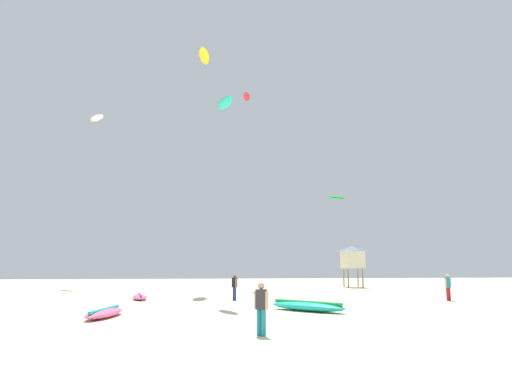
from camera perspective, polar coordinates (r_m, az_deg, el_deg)
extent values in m
plane|color=beige|center=(12.74, 7.46, -19.74)|extent=(120.00, 120.00, 0.00)
cylinder|color=teal|center=(15.68, 0.96, -16.15)|extent=(0.16, 0.16, 0.87)
cylinder|color=teal|center=(15.80, 0.38, -16.09)|extent=(0.16, 0.16, 0.87)
cylinder|color=#2D2D33|center=(15.66, 0.67, -13.35)|extent=(0.40, 0.40, 0.65)
cylinder|color=tan|center=(15.52, 1.35, -13.49)|extent=(0.12, 0.12, 0.60)
cylinder|color=tan|center=(15.82, 0.00, -13.41)|extent=(0.12, 0.12, 0.60)
sphere|color=tan|center=(15.63, 0.66, -11.71)|extent=(0.24, 0.24, 0.24)
cylinder|color=navy|center=(30.51, -2.80, -12.66)|extent=(0.16, 0.16, 0.84)
cylinder|color=navy|center=(30.34, -2.65, -12.68)|extent=(0.16, 0.16, 0.84)
cylinder|color=black|center=(30.39, -2.72, -11.29)|extent=(0.38, 0.38, 0.63)
cylinder|color=#936B4C|center=(30.59, -2.90, -11.32)|extent=(0.11, 0.11, 0.58)
cylinder|color=#936B4C|center=(30.19, -2.53, -11.36)|extent=(0.11, 0.11, 0.58)
sphere|color=#936B4C|center=(30.37, -2.71, -10.48)|extent=(0.23, 0.23, 0.23)
cylinder|color=#B21E23|center=(32.55, 23.16, -11.73)|extent=(0.16, 0.16, 0.85)
cylinder|color=#B21E23|center=(32.39, 22.97, -11.76)|extent=(0.16, 0.16, 0.85)
cylinder|color=teal|center=(32.44, 22.98, -10.44)|extent=(0.39, 0.39, 0.63)
cylinder|color=beige|center=(32.63, 23.21, -10.46)|extent=(0.11, 0.11, 0.58)
cylinder|color=beige|center=(32.25, 22.75, -10.51)|extent=(0.11, 0.11, 0.58)
sphere|color=beige|center=(32.42, 22.93, -9.67)|extent=(0.23, 0.23, 0.23)
ellipsoid|color=#E5598C|center=(21.99, -18.55, -14.25)|extent=(1.56, 3.65, 0.37)
cylinder|color=#19B29E|center=(21.98, -18.53, -13.84)|extent=(0.69, 3.23, 0.16)
ellipsoid|color=#19B29E|center=(23.74, 6.48, -14.12)|extent=(3.87, 3.98, 0.46)
cylinder|color=green|center=(23.72, 6.47, -13.65)|extent=(2.88, 3.02, 0.19)
ellipsoid|color=#E5598C|center=(31.89, -14.43, -12.68)|extent=(1.49, 3.29, 0.32)
cylinder|color=purple|center=(31.89, -14.42, -12.42)|extent=(0.71, 2.89, 0.14)
cylinder|color=#8C704C|center=(48.75, 12.70, -10.44)|extent=(0.14, 0.14, 1.90)
cylinder|color=#8C704C|center=(47.33, 13.29, -10.47)|extent=(0.14, 0.14, 1.90)
cylinder|color=#8C704C|center=(48.29, 10.99, -10.51)|extent=(0.14, 0.14, 1.90)
cylinder|color=#8C704C|center=(46.86, 11.53, -10.55)|extent=(0.14, 0.14, 1.90)
cube|color=beige|center=(47.78, 12.06, -8.34)|extent=(2.00, 2.00, 1.70)
pyramid|color=slate|center=(47.80, 12.02, -6.99)|extent=(2.30, 2.30, 0.55)
ellipsoid|color=#19B29E|center=(30.02, -3.93, 11.10)|extent=(1.40, 2.65, 0.47)
ellipsoid|color=green|center=(47.57, 10.11, -0.68)|extent=(2.50, 1.81, 0.51)
ellipsoid|color=white|center=(53.51, -19.41, 8.80)|extent=(2.42, 2.75, 0.60)
ellipsoid|color=yellow|center=(44.64, -6.55, 16.64)|extent=(1.25, 3.64, 0.56)
ellipsoid|color=red|center=(49.42, -1.19, 11.91)|extent=(1.17, 2.47, 0.49)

